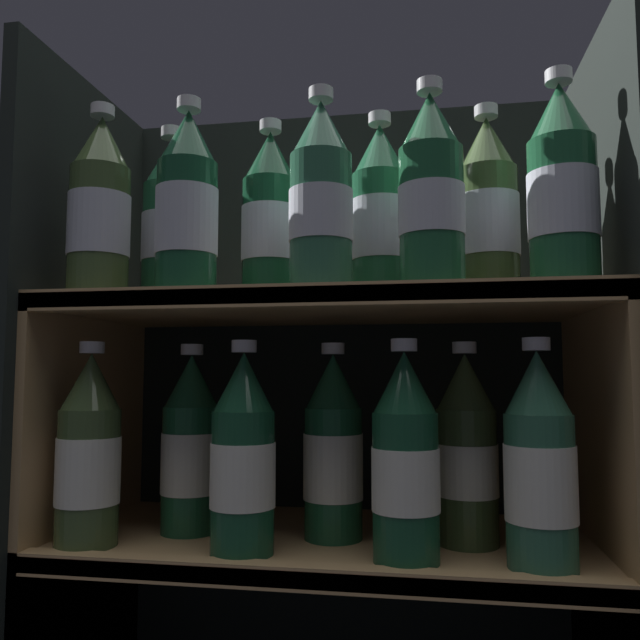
{
  "coord_description": "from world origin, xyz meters",
  "views": [
    {
      "loc": [
        0.13,
        -0.65,
        0.44
      ],
      "look_at": [
        0.0,
        0.11,
        0.51
      ],
      "focal_mm": 35.0,
      "sensor_mm": 36.0,
      "label": 1
    }
  ],
  "objects_px": {
    "bottle_upper_back_3": "(488,212)",
    "bottle_upper_back_0": "(170,225)",
    "bottle_lower_front_2": "(405,462)",
    "bottle_lower_front_3": "(540,466)",
    "bottle_upper_back_2": "(380,217)",
    "bottle_lower_back_2": "(466,453)",
    "bottle_lower_back_0": "(190,448)",
    "bottle_upper_front_3": "(431,195)",
    "bottle_lower_front_1": "(243,458)",
    "bottle_upper_front_4": "(562,190)",
    "bottle_lower_front_0": "(89,455)",
    "bottle_upper_front_2": "(321,200)",
    "bottle_upper_front_0": "(100,212)",
    "bottle_upper_front_1": "(187,208)",
    "bottle_upper_back_1": "(270,221)",
    "bottle_lower_back_1": "(333,452)"
  },
  "relations": [
    {
      "from": "bottle_upper_back_0",
      "to": "bottle_lower_front_3",
      "type": "bearing_deg",
      "value": -10.27
    },
    {
      "from": "bottle_lower_back_2",
      "to": "bottle_upper_back_2",
      "type": "bearing_deg",
      "value": 180.0
    },
    {
      "from": "bottle_upper_front_0",
      "to": "bottle_lower_back_2",
      "type": "relative_size",
      "value": 1.0
    },
    {
      "from": "bottle_upper_front_0",
      "to": "bottle_upper_back_1",
      "type": "height_order",
      "value": "same"
    },
    {
      "from": "bottle_upper_front_2",
      "to": "bottle_lower_back_0",
      "type": "distance_m",
      "value": 0.36
    },
    {
      "from": "bottle_upper_back_0",
      "to": "bottle_lower_front_1",
      "type": "distance_m",
      "value": 0.34
    },
    {
      "from": "bottle_upper_back_0",
      "to": "bottle_upper_back_2",
      "type": "height_order",
      "value": "same"
    },
    {
      "from": "bottle_upper_back_0",
      "to": "bottle_lower_front_3",
      "type": "distance_m",
      "value": 0.56
    },
    {
      "from": "bottle_upper_back_1",
      "to": "bottle_upper_back_2",
      "type": "relative_size",
      "value": 1.0
    },
    {
      "from": "bottle_upper_front_4",
      "to": "bottle_lower_front_1",
      "type": "distance_m",
      "value": 0.47
    },
    {
      "from": "bottle_upper_back_1",
      "to": "bottle_lower_back_2",
      "type": "bearing_deg",
      "value": 0.0
    },
    {
      "from": "bottle_upper_back_2",
      "to": "bottle_upper_back_3",
      "type": "distance_m",
      "value": 0.13
    },
    {
      "from": "bottle_upper_back_2",
      "to": "bottle_lower_back_1",
      "type": "relative_size",
      "value": 1.0
    },
    {
      "from": "bottle_lower_front_3",
      "to": "bottle_lower_back_2",
      "type": "bearing_deg",
      "value": 130.5
    },
    {
      "from": "bottle_upper_front_0",
      "to": "bottle_upper_front_2",
      "type": "height_order",
      "value": "same"
    },
    {
      "from": "bottle_upper_back_3",
      "to": "bottle_lower_back_1",
      "type": "relative_size",
      "value": 1.0
    },
    {
      "from": "bottle_upper_front_4",
      "to": "bottle_lower_front_0",
      "type": "height_order",
      "value": "bottle_upper_front_4"
    },
    {
      "from": "bottle_upper_front_3",
      "to": "bottle_lower_front_3",
      "type": "height_order",
      "value": "bottle_upper_front_3"
    },
    {
      "from": "bottle_upper_front_3",
      "to": "bottle_lower_front_0",
      "type": "bearing_deg",
      "value": -180.0
    },
    {
      "from": "bottle_upper_front_2",
      "to": "bottle_upper_back_1",
      "type": "xyz_separation_m",
      "value": [
        -0.08,
        0.08,
        -0.0
      ]
    },
    {
      "from": "bottle_upper_front_3",
      "to": "bottle_lower_back_2",
      "type": "relative_size",
      "value": 1.0
    },
    {
      "from": "bottle_lower_front_2",
      "to": "bottle_lower_front_3",
      "type": "xyz_separation_m",
      "value": [
        0.14,
        0.0,
        -0.0
      ]
    },
    {
      "from": "bottle_lower_back_1",
      "to": "bottle_upper_back_3",
      "type": "bearing_deg",
      "value": 0.0
    },
    {
      "from": "bottle_upper_back_3",
      "to": "bottle_lower_back_2",
      "type": "xyz_separation_m",
      "value": [
        -0.03,
        0.0,
        -0.3
      ]
    },
    {
      "from": "bottle_lower_front_1",
      "to": "bottle_lower_back_1",
      "type": "relative_size",
      "value": 1.0
    },
    {
      "from": "bottle_upper_back_0",
      "to": "bottle_lower_back_0",
      "type": "height_order",
      "value": "bottle_upper_back_0"
    },
    {
      "from": "bottle_lower_back_0",
      "to": "bottle_upper_front_2",
      "type": "bearing_deg",
      "value": -23.91
    },
    {
      "from": "bottle_lower_back_0",
      "to": "bottle_lower_front_3",
      "type": "bearing_deg",
      "value": -11.09
    },
    {
      "from": "bottle_upper_front_1",
      "to": "bottle_upper_back_3",
      "type": "relative_size",
      "value": 1.0
    },
    {
      "from": "bottle_upper_back_2",
      "to": "bottle_upper_front_0",
      "type": "bearing_deg",
      "value": -166.38
    },
    {
      "from": "bottle_upper_front_3",
      "to": "bottle_lower_back_2",
      "type": "xyz_separation_m",
      "value": [
        0.04,
        0.08,
        -0.3
      ]
    },
    {
      "from": "bottle_lower_front_2",
      "to": "bottle_lower_back_2",
      "type": "xyz_separation_m",
      "value": [
        0.07,
        0.08,
        0.0
      ]
    },
    {
      "from": "bottle_upper_front_2",
      "to": "bottle_upper_front_4",
      "type": "relative_size",
      "value": 1.0
    },
    {
      "from": "bottle_upper_front_0",
      "to": "bottle_upper_front_2",
      "type": "bearing_deg",
      "value": 0.0
    },
    {
      "from": "bottle_lower_back_2",
      "to": "bottle_lower_front_2",
      "type": "bearing_deg",
      "value": -130.5
    },
    {
      "from": "bottle_upper_front_3",
      "to": "bottle_upper_front_4",
      "type": "height_order",
      "value": "same"
    },
    {
      "from": "bottle_upper_front_0",
      "to": "bottle_upper_front_1",
      "type": "bearing_deg",
      "value": 0.0
    },
    {
      "from": "bottle_upper_front_3",
      "to": "bottle_upper_front_2",
      "type": "bearing_deg",
      "value": -180.0
    },
    {
      "from": "bottle_upper_back_1",
      "to": "bottle_upper_back_2",
      "type": "xyz_separation_m",
      "value": [
        0.15,
        0.0,
        -0.0
      ]
    },
    {
      "from": "bottle_upper_back_2",
      "to": "bottle_upper_back_3",
      "type": "bearing_deg",
      "value": 0.0
    },
    {
      "from": "bottle_upper_back_3",
      "to": "bottle_lower_back_2",
      "type": "height_order",
      "value": "bottle_upper_back_3"
    },
    {
      "from": "bottle_upper_front_1",
      "to": "bottle_upper_back_0",
      "type": "xyz_separation_m",
      "value": [
        -0.06,
        0.08,
        0.0
      ]
    },
    {
      "from": "bottle_upper_back_1",
      "to": "bottle_lower_front_1",
      "type": "distance_m",
      "value": 0.31
    },
    {
      "from": "bottle_upper_front_1",
      "to": "bottle_upper_back_1",
      "type": "distance_m",
      "value": 0.12
    },
    {
      "from": "bottle_upper_front_2",
      "to": "bottle_upper_back_3",
      "type": "xyz_separation_m",
      "value": [
        0.2,
        0.08,
        -0.0
      ]
    },
    {
      "from": "bottle_upper_back_1",
      "to": "bottle_upper_back_2",
      "type": "bearing_deg",
      "value": 0.0
    },
    {
      "from": "bottle_upper_back_3",
      "to": "bottle_upper_back_0",
      "type": "bearing_deg",
      "value": 180.0
    },
    {
      "from": "bottle_upper_front_1",
      "to": "bottle_lower_back_1",
      "type": "bearing_deg",
      "value": 26.52
    },
    {
      "from": "bottle_upper_front_1",
      "to": "bottle_lower_front_3",
      "type": "relative_size",
      "value": 1.0
    },
    {
      "from": "bottle_upper_back_1",
      "to": "bottle_lower_back_1",
      "type": "height_order",
      "value": "bottle_upper_back_1"
    }
  ]
}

